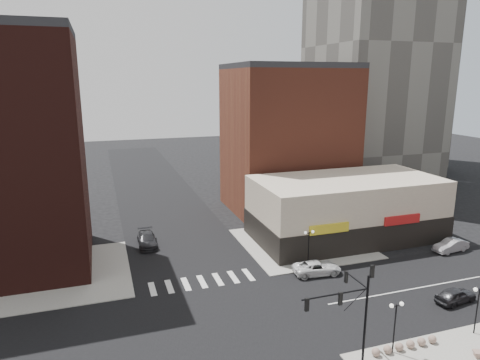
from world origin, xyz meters
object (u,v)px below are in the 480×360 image
dark_sedan_east (456,295)px  white_suv (317,268)px  traffic_signal (352,302)px  silver_sedan (451,246)px  street_lamp_se_a (396,315)px  dark_sedan_north (147,240)px  street_lamp_ne (309,239)px  street_lamp_se_b (479,298)px

dark_sedan_east → white_suv: bearing=37.6°
traffic_signal → white_suv: (4.85, 13.92, -4.24)m
dark_sedan_east → silver_sedan: size_ratio=0.91×
dark_sedan_east → street_lamp_se_a: bearing=106.1°
white_suv → dark_sedan_north: dark_sedan_north is taller
dark_sedan_east → silver_sedan: (8.98, 9.88, 0.04)m
white_suv → dark_sedan_east: size_ratio=1.24×
traffic_signal → street_lamp_ne: (4.76, 15.83, -1.67)m
white_suv → dark_sedan_east: bearing=-129.7°
white_suv → dark_sedan_east: white_suv is taller
silver_sedan → dark_sedan_north: 37.48m
traffic_signal → dark_sedan_north: size_ratio=1.42×
street_lamp_se_a → white_suv: 14.36m
white_suv → dark_sedan_east: 13.40m
traffic_signal → silver_sedan: 27.70m
street_lamp_se_a → dark_sedan_north: size_ratio=0.76×
traffic_signal → white_suv: bearing=70.8°
dark_sedan_north → traffic_signal: bearing=-66.1°
street_lamp_se_b → dark_sedan_east: size_ratio=0.99×
street_lamp_se_a → silver_sedan: street_lamp_se_a is taller
traffic_signal → street_lamp_se_b: traffic_signal is taller
street_lamp_se_a → street_lamp_se_b: (8.00, 0.00, 0.00)m
street_lamp_ne → dark_sedan_north: size_ratio=0.76×
silver_sedan → dark_sedan_north: bearing=-117.6°
street_lamp_se_a → silver_sedan: 24.48m
street_lamp_se_a → street_lamp_se_b: 8.00m
street_lamp_se_b → white_suv: 15.90m
traffic_signal → street_lamp_se_b: bearing=-0.8°
traffic_signal → street_lamp_se_b: 11.88m
street_lamp_ne → dark_sedan_east: bearing=-49.9°
silver_sedan → dark_sedan_north: (-34.94, 13.56, 0.03)m
street_lamp_se_a → dark_sedan_east: size_ratio=0.99×
traffic_signal → dark_sedan_east: bearing=17.2°
white_suv → dark_sedan_north: bearing=55.0°
dark_sedan_east → silver_sedan: 13.35m
street_lamp_se_b → dark_sedan_north: (-23.38, 28.06, -2.50)m
street_lamp_ne → traffic_signal: bearing=-106.7°
street_lamp_se_a → dark_sedan_north: (-15.38, 28.06, -2.50)m
traffic_signal → dark_sedan_north: (-11.61, 27.89, -4.17)m
silver_sedan → white_suv: bearing=-95.1°
street_lamp_se_b → street_lamp_ne: (-7.00, 16.00, 0.00)m
street_lamp_se_b → street_lamp_ne: same height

